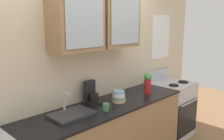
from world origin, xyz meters
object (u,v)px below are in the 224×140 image
(bowl_stack, at_px, (119,97))
(vase, at_px, (148,82))
(stove_range, at_px, (171,109))
(coffee_maker, at_px, (92,95))
(cup_near_sink, at_px, (106,107))
(sink_faucet, at_px, (72,114))

(bowl_stack, distance_m, vase, 0.56)
(stove_range, bearing_deg, vase, -175.30)
(stove_range, bearing_deg, coffee_maker, 173.43)
(bowl_stack, xyz_separation_m, coffee_maker, (-0.28, 0.20, 0.04))
(stove_range, relative_size, cup_near_sink, 10.07)
(stove_range, relative_size, coffee_maker, 3.86)
(stove_range, relative_size, vase, 3.68)
(vase, xyz_separation_m, coffee_maker, (-0.83, 0.25, -0.06))
(bowl_stack, bearing_deg, vase, -5.07)
(bowl_stack, bearing_deg, stove_range, 0.69)
(stove_range, bearing_deg, sink_faucet, 178.99)
(vase, relative_size, cup_near_sink, 2.74)
(stove_range, distance_m, cup_near_sink, 1.76)
(stove_range, xyz_separation_m, cup_near_sink, (-1.69, -0.13, 0.51))
(sink_faucet, distance_m, cup_near_sink, 0.40)
(sink_faucet, relative_size, coffee_maker, 1.63)
(coffee_maker, bearing_deg, bowl_stack, -35.86)
(sink_faucet, bearing_deg, stove_range, -1.01)
(sink_faucet, xyz_separation_m, cup_near_sink, (0.37, -0.17, 0.02))
(vase, bearing_deg, sink_faucet, 175.39)
(bowl_stack, relative_size, cup_near_sink, 1.64)
(stove_range, bearing_deg, bowl_stack, -179.31)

